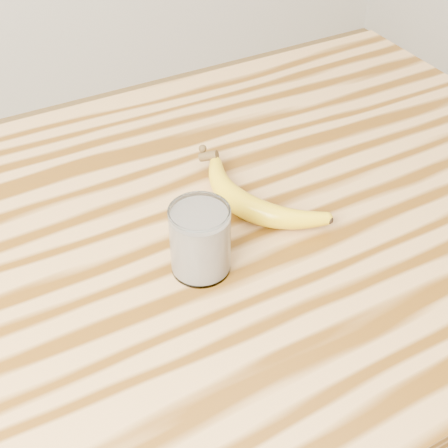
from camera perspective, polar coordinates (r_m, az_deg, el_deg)
name	(u,v)px	position (r m, az deg, el deg)	size (l,w,h in m)	color
table	(212,287)	(0.96, -1.10, -5.80)	(1.20, 0.80, 0.90)	#B7844B
smoothie_glass	(200,240)	(0.77, -2.19, -1.51)	(0.08, 0.08, 0.10)	white
banana	(245,207)	(0.87, 1.95, 1.60)	(0.11, 0.30, 0.04)	gold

